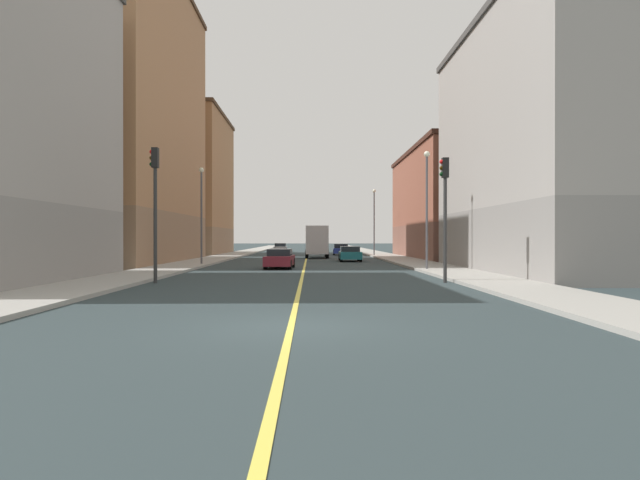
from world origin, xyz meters
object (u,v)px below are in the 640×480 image
at_px(traffic_light_left_near, 445,201).
at_px(traffic_light_right_near, 155,196).
at_px(building_left_mid, 464,204).
at_px(car_teal, 350,254).
at_px(street_lamp_left_near, 427,198).
at_px(car_silver, 280,248).
at_px(box_truck, 317,241).
at_px(car_maroon, 280,259).
at_px(street_lamp_right_near, 201,205).
at_px(car_blue, 341,249).
at_px(street_lamp_left_far, 374,215).
at_px(building_right_midblock, 110,118).
at_px(building_right_distant, 179,184).
at_px(building_left_near, 573,144).

distance_m(traffic_light_left_near, traffic_light_right_near, 13.03).
relative_size(building_left_mid, car_teal, 5.49).
bearing_deg(building_left_mid, street_lamp_left_near, -110.46).
distance_m(car_silver, box_truck, 23.10).
distance_m(building_left_mid, traffic_light_right_near, 38.56).
xyz_separation_m(street_lamp_left_near, car_maroon, (-9.13, 3.30, -3.85)).
xyz_separation_m(building_left_mid, street_lamp_right_near, (-23.39, -15.46, -1.02)).
bearing_deg(car_blue, street_lamp_left_far, -52.54).
bearing_deg(building_left_mid, car_maroon, -132.47).
bearing_deg(street_lamp_right_near, box_truck, 62.85).
bearing_deg(traffic_light_left_near, car_teal, 96.37).
relative_size(car_blue, car_maroon, 0.93).
height_order(building_right_midblock, building_right_distant, building_right_midblock).
height_order(building_left_mid, street_lamp_left_near, building_left_mid).
distance_m(building_left_mid, street_lamp_right_near, 28.06).
bearing_deg(street_lamp_left_far, street_lamp_right_near, -124.49).
height_order(building_left_near, car_silver, building_left_near).
bearing_deg(car_teal, building_right_distant, 132.97).
relative_size(street_lamp_right_near, street_lamp_left_far, 0.96).
height_order(building_right_midblock, car_teal, building_right_midblock).
bearing_deg(building_right_midblock, building_left_near, -22.78).
bearing_deg(building_left_near, box_truck, 120.68).
bearing_deg(traffic_light_left_near, street_lamp_right_near, 131.43).
relative_size(building_right_midblock, traffic_light_left_near, 4.17).
relative_size(building_left_near, building_left_mid, 0.92).
bearing_deg(car_silver, street_lamp_right_near, -95.28).
bearing_deg(car_silver, building_left_mid, -50.29).
distance_m(car_blue, box_truck, 10.19).
bearing_deg(building_right_midblock, street_lamp_left_far, 35.68).
bearing_deg(street_lamp_right_near, car_teal, 34.70).
relative_size(street_lamp_left_near, street_lamp_right_near, 1.02).
xyz_separation_m(building_right_distant, street_lamp_left_far, (23.39, -7.16, -4.09)).
bearing_deg(car_blue, car_silver, 121.71).
distance_m(building_left_mid, car_maroon, 26.35).
distance_m(street_lamp_right_near, street_lamp_left_far, 26.55).
bearing_deg(traffic_light_right_near, building_left_mid, 54.43).
distance_m(building_right_distant, car_teal, 30.03).
distance_m(building_left_near, traffic_light_left_near, 12.70).
height_order(car_teal, car_silver, car_teal).
relative_size(building_right_distant, traffic_light_right_near, 2.89).
bearing_deg(building_right_midblock, building_left_mid, 18.10).
distance_m(building_right_midblock, street_lamp_left_near, 27.30).
distance_m(building_left_near, traffic_light_right_near, 23.95).
bearing_deg(car_silver, car_blue, -58.29).
bearing_deg(box_truck, building_left_mid, -4.88).
relative_size(traffic_light_right_near, box_truck, 0.87).
distance_m(traffic_light_left_near, street_lamp_right_near, 21.19).
xyz_separation_m(building_left_mid, traffic_light_right_near, (-22.41, -31.34, -1.50)).
xyz_separation_m(building_right_midblock, traffic_light_left_near, (22.38, -20.96, -8.11)).
relative_size(building_right_distant, car_maroon, 3.86).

